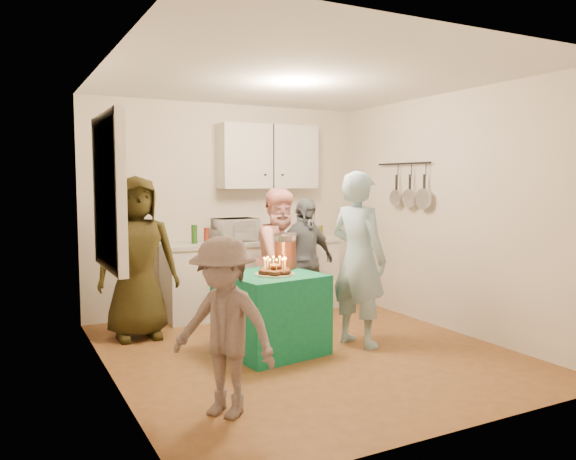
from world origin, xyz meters
name	(u,v)px	position (x,y,z in m)	size (l,w,h in m)	color
floor	(305,351)	(0.00, 0.00, 0.00)	(4.00, 4.00, 0.00)	brown
ceiling	(305,78)	(0.00, 0.00, 2.60)	(4.00, 4.00, 0.00)	white
back_wall	(228,208)	(0.00, 2.00, 1.30)	(3.60, 3.60, 0.00)	silver
left_wall	(110,224)	(-1.80, 0.00, 1.30)	(4.00, 4.00, 0.00)	silver
right_wall	(448,212)	(1.80, 0.00, 1.30)	(4.00, 4.00, 0.00)	silver
window_night	(106,192)	(-1.77, 0.30, 1.55)	(0.04, 1.00, 1.20)	black
counter	(252,278)	(0.20, 1.70, 0.43)	(2.20, 0.58, 0.86)	white
countertop	(252,242)	(0.20, 1.70, 0.89)	(2.24, 0.62, 0.05)	beige
upper_cabinet	(268,157)	(0.50, 1.85, 1.95)	(1.30, 0.30, 0.80)	white
pot_rack	(402,185)	(1.72, 0.70, 1.60)	(0.12, 1.00, 0.60)	black
microwave	(235,230)	(-0.02, 1.70, 1.05)	(0.50, 0.34, 0.28)	white
party_table	(271,313)	(-0.30, 0.13, 0.38)	(0.85, 0.85, 0.76)	#127C52
donut_cake	(275,266)	(-0.30, 0.04, 0.85)	(0.38, 0.38, 0.18)	#381C0C
punch_jar	(285,252)	(-0.03, 0.35, 0.93)	(0.22, 0.22, 0.34)	red
man_birthday	(358,259)	(0.57, -0.07, 0.87)	(0.64, 0.42, 1.74)	#A0CCE9
woman_back_left	(137,258)	(-1.32, 1.20, 0.85)	(0.83, 0.54, 1.70)	#4B4115
woman_back_center	(282,259)	(0.17, 0.81, 0.78)	(0.76, 0.59, 1.56)	pink
woman_back_right	(304,261)	(0.51, 0.93, 0.73)	(0.85, 0.35, 1.45)	black
child_near_left	(224,327)	(-1.23, -1.05, 0.63)	(0.82, 0.47, 1.26)	#63514F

